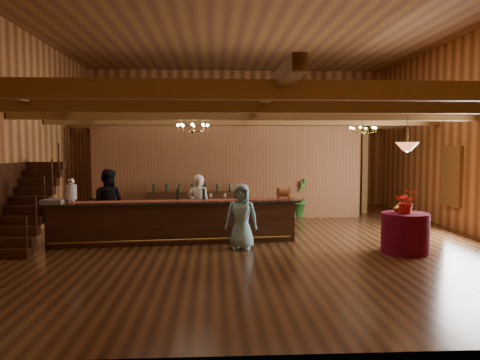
{
  "coord_description": "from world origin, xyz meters",
  "views": [
    {
      "loc": [
        -0.97,
        -12.19,
        2.39
      ],
      "look_at": [
        -0.23,
        0.84,
        1.47
      ],
      "focal_mm": 35.0,
      "sensor_mm": 36.0,
      "label": 1
    }
  ],
  "objects": [
    {
      "name": "chandelier_right",
      "position": [
        3.49,
        1.59,
        2.91
      ],
      "size": [
        0.8,
        0.8,
        0.44
      ],
      "color": "#A88932",
      "rests_on": "beam_grid"
    },
    {
      "name": "floor_plant",
      "position": [
        2.01,
        3.58,
        0.66
      ],
      "size": [
        0.81,
        0.69,
        1.33
      ],
      "primitive_type": "imported",
      "rotation": [
        0.0,
        0.0,
        0.15
      ],
      "color": "#28621E",
      "rests_on": "floor"
    },
    {
      "name": "wall_right",
      "position": [
        6.0,
        0.0,
        2.75
      ],
      "size": [
        0.1,
        14.0,
        5.5
      ],
      "primitive_type": "cube",
      "color": "#C48048",
      "rests_on": "floor"
    },
    {
      "name": "wall_front",
      "position": [
        0.0,
        -7.0,
        2.75
      ],
      "size": [
        12.0,
        0.1,
        5.5
      ],
      "primitive_type": "cube",
      "color": "#C48048",
      "rests_on": "floor"
    },
    {
      "name": "glass_rack_tray",
      "position": [
        -4.78,
        -0.89,
        1.1
      ],
      "size": [
        0.5,
        0.5,
        0.1
      ],
      "primitive_type": "cube",
      "color": "gray",
      "rests_on": "tasting_bar"
    },
    {
      "name": "wall_left",
      "position": [
        -6.0,
        0.0,
        2.75
      ],
      "size": [
        0.1,
        14.0,
        5.5
      ],
      "primitive_type": "cube",
      "color": "#C48048",
      "rests_on": "floor"
    },
    {
      "name": "table_vase",
      "position": [
        3.22,
        -1.84,
        1.08
      ],
      "size": [
        0.19,
        0.19,
        0.34
      ],
      "primitive_type": "imported",
      "rotation": [
        0.0,
        0.0,
        0.12
      ],
      "color": "#A88932",
      "rests_on": "round_table"
    },
    {
      "name": "wall_back",
      "position": [
        0.0,
        7.0,
        2.75
      ],
      "size": [
        12.0,
        0.1,
        5.5
      ],
      "primitive_type": "cube",
      "color": "#C48048",
      "rests_on": "floor"
    },
    {
      "name": "window_right_back",
      "position": [
        5.95,
        1.0,
        1.55
      ],
      "size": [
        0.12,
        1.05,
        1.75
      ],
      "primitive_type": "cube",
      "color": "white",
      "rests_on": "wall_right"
    },
    {
      "name": "staircase",
      "position": [
        -5.45,
        -0.74,
        1.0
      ],
      "size": [
        1.0,
        2.8,
        2.0
      ],
      "color": "#391E10",
      "rests_on": "floor"
    },
    {
      "name": "guest",
      "position": [
        -0.32,
        -1.38,
        0.77
      ],
      "size": [
        0.84,
        0.64,
        1.54
      ],
      "primitive_type": "imported",
      "rotation": [
        0.0,
        0.0,
        -0.21
      ],
      "color": "#7CB7C3",
      "rests_on": "floor"
    },
    {
      "name": "ceiling",
      "position": [
        0.0,
        0.0,
        5.5
      ],
      "size": [
        14.0,
        14.0,
        0.0
      ],
      "primitive_type": "plane",
      "rotation": [
        3.14,
        0.0,
        0.0
      ],
      "color": "brown",
      "rests_on": "wall_back"
    },
    {
      "name": "pendant_lamp",
      "position": [
        3.34,
        -1.99,
        2.4
      ],
      "size": [
        0.52,
        0.52,
        0.9
      ],
      "color": "#A88932",
      "rests_on": "beam_grid"
    },
    {
      "name": "beverage_dispenser",
      "position": [
        -4.41,
        -0.75,
        1.34
      ],
      "size": [
        0.26,
        0.26,
        0.6
      ],
      "color": "silver",
      "rests_on": "tasting_bar"
    },
    {
      "name": "raffle_drum",
      "position": [
        0.82,
        -0.34,
        1.23
      ],
      "size": [
        0.34,
        0.24,
        0.3
      ],
      "color": "#A3572C",
      "rests_on": "tasting_bar"
    },
    {
      "name": "bartender",
      "position": [
        -1.37,
        0.12,
        0.84
      ],
      "size": [
        0.68,
        0.51,
        1.67
      ],
      "primitive_type": "imported",
      "rotation": [
        0.0,
        0.0,
        2.94
      ],
      "color": "white",
      "rests_on": "floor"
    },
    {
      "name": "backroom_boxes",
      "position": [
        -0.29,
        5.5,
        0.53
      ],
      "size": [
        4.1,
        0.6,
        1.1
      ],
      "color": "#391E10",
      "rests_on": "floor"
    },
    {
      "name": "table_flowers",
      "position": [
        3.32,
        -2.07,
        1.18
      ],
      "size": [
        0.59,
        0.54,
        0.54
      ],
      "primitive_type": "imported",
      "rotation": [
        0.0,
        0.0,
        -0.28
      ],
      "color": "red",
      "rests_on": "round_table"
    },
    {
      "name": "round_table",
      "position": [
        3.34,
        -1.99,
        0.45
      ],
      "size": [
        1.05,
        1.05,
        0.91
      ],
      "primitive_type": "cylinder",
      "color": "#540C22",
      "rests_on": "floor"
    },
    {
      "name": "support_posts",
      "position": [
        0.0,
        -0.5,
        1.6
      ],
      "size": [
        9.2,
        10.2,
        3.2
      ],
      "color": "brown",
      "rests_on": "floor"
    },
    {
      "name": "staff_second",
      "position": [
        -3.74,
        0.09,
        0.91
      ],
      "size": [
        0.99,
        0.83,
        1.83
      ],
      "primitive_type": "imported",
      "rotation": [
        0.0,
        0.0,
        2.97
      ],
      "color": "black",
      "rests_on": "floor"
    },
    {
      "name": "bar_bottle_1",
      "position": [
        -1.22,
        -0.37,
        1.2
      ],
      "size": [
        0.07,
        0.07,
        0.3
      ],
      "primitive_type": "cylinder",
      "color": "black",
      "rests_on": "tasting_bar"
    },
    {
      "name": "chandelier_left",
      "position": [
        -1.5,
        -0.1,
        2.9
      ],
      "size": [
        0.8,
        0.8,
        0.46
      ],
      "color": "#A88932",
      "rests_on": "beam_grid"
    },
    {
      "name": "floor",
      "position": [
        0.0,
        0.0,
        0.0
      ],
      "size": [
        14.0,
        14.0,
        0.0
      ],
      "primitive_type": "plane",
      "color": "brown",
      "rests_on": "ground"
    },
    {
      "name": "beam_grid",
      "position": [
        0.0,
        0.51,
        3.24
      ],
      "size": [
        11.9,
        13.9,
        0.39
      ],
      "color": "brown",
      "rests_on": "wall_left"
    },
    {
      "name": "bar_bottle_0",
      "position": [
        -1.87,
        -0.43,
        1.2
      ],
      "size": [
        0.07,
        0.07,
        0.3
      ],
      "primitive_type": "cylinder",
      "color": "black",
      "rests_on": "tasting_bar"
    },
    {
      "name": "tasting_bar",
      "position": [
        -1.95,
        -0.56,
        0.53
      ],
      "size": [
        6.36,
        1.41,
        1.06
      ],
      "rotation": [
        0.0,
        0.0,
        0.1
      ],
      "color": "#391E10",
      "rests_on": "floor"
    },
    {
      "name": "partition_wall",
      "position": [
        -0.5,
        3.5,
        1.55
      ],
      "size": [
        9.0,
        0.18,
        3.1
      ],
      "primitive_type": "cube",
      "color": "brown",
      "rests_on": "floor"
    },
    {
      "name": "backbar_shelf",
      "position": [
        -1.47,
        3.05,
        0.46
      ],
      "size": [
        3.3,
        0.57,
        0.93
      ],
      "primitive_type": "cube",
      "rotation": [
        0.0,
        0.0,
        0.02
      ],
      "color": "#391E10",
      "rests_on": "floor"
    }
  ]
}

